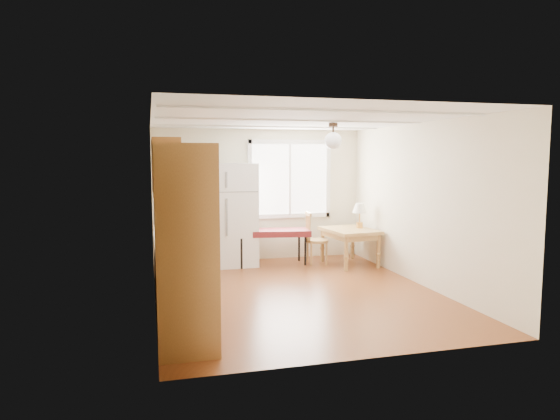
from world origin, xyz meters
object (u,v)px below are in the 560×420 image
object	(u,v)px
dining_table	(350,234)
chair	(312,235)
bench	(271,233)
refrigerator	(234,214)

from	to	relation	value
dining_table	chair	size ratio (longest dim) A/B	1.20
chair	dining_table	bearing A→B (deg)	-14.14
bench	refrigerator	bearing A→B (deg)	173.83
dining_table	chair	distance (m)	0.68
refrigerator	chair	world-z (taller)	refrigerator
bench	dining_table	bearing A→B (deg)	-4.71
refrigerator	bench	distance (m)	0.77
chair	bench	bearing A→B (deg)	175.42
dining_table	bench	bearing A→B (deg)	159.27
refrigerator	chair	bearing A→B (deg)	-12.56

